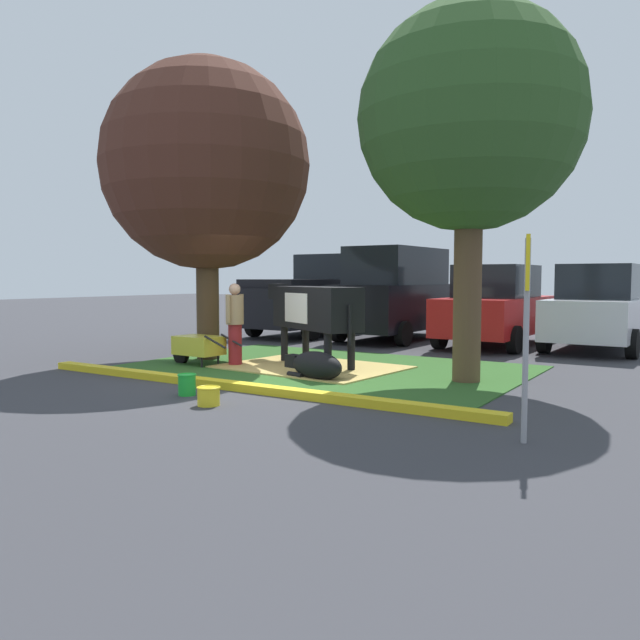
% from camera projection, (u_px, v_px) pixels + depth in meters
% --- Properties ---
extents(ground_plane, '(80.00, 80.00, 0.00)m').
position_uv_depth(ground_plane, '(248.00, 378.00, 10.58)').
color(ground_plane, '#38383D').
extents(grass_island, '(7.19, 4.99, 0.02)m').
position_uv_depth(grass_island, '(326.00, 368.00, 11.75)').
color(grass_island, '#2D5B23').
rests_on(grass_island, ground).
extents(curb_yellow, '(8.39, 0.24, 0.12)m').
position_uv_depth(curb_yellow, '(234.00, 386.00, 9.52)').
color(curb_yellow, yellow).
rests_on(curb_yellow, ground).
extents(hay_bedding, '(3.39, 2.67, 0.04)m').
position_uv_depth(hay_bedding, '(311.00, 367.00, 11.73)').
color(hay_bedding, tan).
rests_on(hay_bedding, ground).
extents(shade_tree_left, '(4.26, 4.26, 6.13)m').
position_uv_depth(shade_tree_left, '(206.00, 167.00, 12.77)').
color(shade_tree_left, '#4C3823').
rests_on(shade_tree_left, ground).
extents(shade_tree_right, '(3.60, 3.60, 6.06)m').
position_uv_depth(shade_tree_right, '(470.00, 120.00, 9.93)').
color(shade_tree_right, brown).
rests_on(shade_tree_right, ground).
extents(cow_holstein, '(2.92, 1.83, 1.58)m').
position_uv_depth(cow_holstein, '(313.00, 308.00, 11.93)').
color(cow_holstein, black).
rests_on(cow_holstein, ground).
extents(calf_lying, '(1.33, 0.75, 0.48)m').
position_uv_depth(calf_lying, '(315.00, 366.00, 10.44)').
color(calf_lying, black).
rests_on(calf_lying, ground).
extents(person_handler, '(0.34, 0.53, 1.60)m').
position_uv_depth(person_handler, '(235.00, 322.00, 11.95)').
color(person_handler, maroon).
rests_on(person_handler, ground).
extents(wheelbarrow, '(1.61, 0.64, 0.63)m').
position_uv_depth(wheelbarrow, '(198.00, 346.00, 12.10)').
color(wheelbarrow, gold).
rests_on(wheelbarrow, ground).
extents(parking_sign, '(0.15, 0.44, 2.14)m').
position_uv_depth(parking_sign, '(527.00, 297.00, 6.37)').
color(parking_sign, '#99999E').
rests_on(parking_sign, ground).
extents(bucket_green, '(0.28, 0.28, 0.31)m').
position_uv_depth(bucket_green, '(187.00, 384.00, 9.07)').
color(bucket_green, green).
rests_on(bucket_green, ground).
extents(bucket_yellow, '(0.32, 0.32, 0.25)m').
position_uv_depth(bucket_yellow, '(209.00, 396.00, 8.35)').
color(bucket_yellow, yellow).
rests_on(bucket_yellow, ground).
extents(pickup_truck_black, '(2.33, 5.45, 2.42)m').
position_uv_depth(pickup_truck_black, '(319.00, 297.00, 18.94)').
color(pickup_truck_black, black).
rests_on(pickup_truck_black, ground).
extents(suv_black, '(2.22, 4.65, 2.52)m').
position_uv_depth(suv_black, '(397.00, 294.00, 17.15)').
color(suv_black, black).
rests_on(suv_black, ground).
extents(sedan_red, '(2.12, 4.45, 2.02)m').
position_uv_depth(sedan_red, '(496.00, 307.00, 15.57)').
color(sedan_red, red).
rests_on(sedan_red, ground).
extents(hatchback_white, '(2.12, 4.45, 2.02)m').
position_uv_depth(hatchback_white, '(600.00, 308.00, 14.71)').
color(hatchback_white, silver).
rests_on(hatchback_white, ground).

